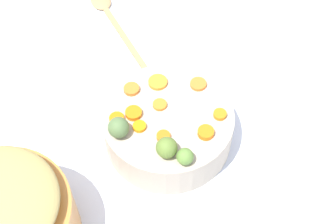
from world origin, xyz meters
The scene contains 16 objects.
tabletop centered at (0.00, 0.00, 0.01)m, with size 2.40×2.40×0.02m, color silver.
serving_bowl_carrots centered at (0.03, -0.05, 0.06)m, with size 0.26×0.26×0.09m, color #B5A790.
carrot_slice_0 centered at (0.09, 0.03, 0.11)m, with size 0.03×0.03×0.01m, color orange.
carrot_slice_1 centered at (0.06, -0.05, 0.11)m, with size 0.03×0.03×0.01m, color orange.
carrot_slice_2 centered at (0.00, -0.01, 0.11)m, with size 0.03×0.03×0.01m, color orange.
carrot_slice_3 centered at (0.10, -0.09, 0.11)m, with size 0.04×0.04×0.01m, color orange.
carrot_slice_4 centered at (-0.04, -0.12, 0.11)m, with size 0.03×0.03×0.01m, color orange.
carrot_slice_5 centered at (0.05, 0.01, 0.11)m, with size 0.03×0.03×0.01m, color orange.
carrot_slice_6 centered at (0.13, -0.04, 0.11)m, with size 0.03×0.03×0.01m, color orange.
carrot_slice_7 centered at (0.08, 0.00, 0.11)m, with size 0.03×0.03×0.01m, color orange.
carrot_slice_8 centered at (0.04, -0.15, 0.11)m, with size 0.03×0.03×0.01m, color orange.
carrot_slice_9 centered at (-0.05, -0.07, 0.11)m, with size 0.03×0.03×0.01m, color orange.
brussels_sprout_0 centered at (-0.03, 0.01, 0.13)m, with size 0.04×0.04×0.04m, color #5A772F.
brussels_sprout_1 centered at (-0.06, 0.00, 0.12)m, with size 0.03×0.03×0.03m, color #5B8237.
brussels_sprout_2 centered at (0.06, 0.05, 0.13)m, with size 0.04×0.04×0.04m, color #516E3D.
wooden_spoon centered at (0.39, -0.19, 0.03)m, with size 0.33×0.12×0.01m.
Camera 1 is at (-0.38, 0.34, 0.91)m, focal length 53.40 mm.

